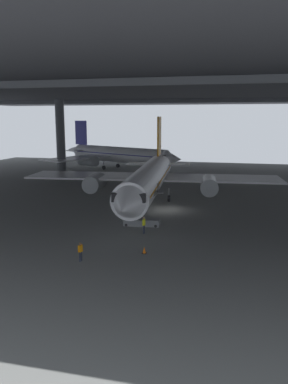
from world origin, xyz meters
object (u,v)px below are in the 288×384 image
(crew_worker_by_stairs, at_px, (144,224))
(airplane_distant, at_px, (117,155))
(crew_worker_near_nose, at_px, (80,251))
(traffic_cone_orange, at_px, (144,250))
(airplane_main, at_px, (149,179))
(boarding_stairs, at_px, (142,218))

(crew_worker_by_stairs, xyz_separation_m, airplane_distant, (-17.52, 46.43, 2.33))
(crew_worker_near_nose, relative_size, traffic_cone_orange, 2.60)
(crew_worker_near_nose, bearing_deg, airplane_main, 88.34)
(airplane_main, distance_m, airplane_distant, 36.61)
(crew_worker_by_stairs, bearing_deg, boarding_stairs, 106.76)
(airplane_main, relative_size, crew_worker_by_stairs, 21.62)
(boarding_stairs, bearing_deg, crew_worker_near_nose, -100.96)
(airplane_main, distance_m, crew_worker_near_nose, 21.76)
(airplane_main, distance_m, boarding_stairs, 10.56)
(crew_worker_by_stairs, bearing_deg, traffic_cone_orange, -75.92)
(crew_worker_near_nose, height_order, traffic_cone_orange, crew_worker_near_nose)
(boarding_stairs, height_order, airplane_distant, airplane_distant)
(airplane_distant, bearing_deg, crew_worker_near_nose, -75.33)
(crew_worker_by_stairs, xyz_separation_m, traffic_cone_orange, (1.40, -5.57, -0.68))
(crew_worker_near_nose, distance_m, airplane_distant, 56.88)
(airplane_main, bearing_deg, boarding_stairs, -80.96)
(crew_worker_near_nose, distance_m, traffic_cone_orange, 5.44)
(boarding_stairs, bearing_deg, traffic_cone_orange, -74.98)
(airplane_main, height_order, airplane_distant, airplane_main)
(crew_worker_near_nose, bearing_deg, airplane_distant, 104.67)
(boarding_stairs, relative_size, crew_worker_by_stairs, 2.74)
(crew_worker_near_nose, relative_size, crew_worker_by_stairs, 0.92)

